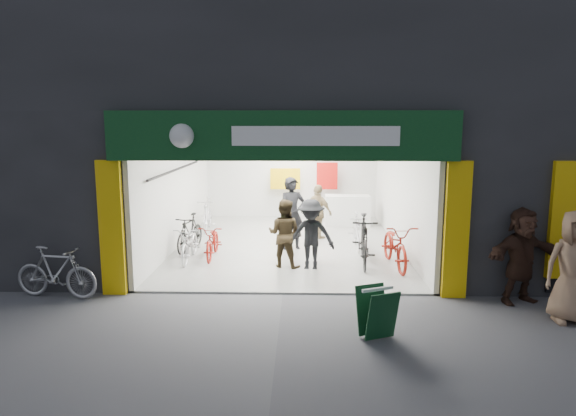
{
  "coord_description": "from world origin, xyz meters",
  "views": [
    {
      "loc": [
        0.37,
        -9.49,
        3.32
      ],
      "look_at": [
        0.06,
        1.5,
        1.44
      ],
      "focal_mm": 32.0,
      "sensor_mm": 36.0,
      "label": 1
    }
  ],
  "objects_px": {
    "parked_bike": "(56,272)",
    "sandwich_board": "(377,311)",
    "bike_left_front": "(190,244)",
    "pedestrian_near": "(574,267)",
    "bike_right_front": "(364,241)"
  },
  "relations": [
    {
      "from": "bike_left_front",
      "to": "sandwich_board",
      "type": "relative_size",
      "value": 2.1
    },
    {
      "from": "bike_left_front",
      "to": "pedestrian_near",
      "type": "distance_m",
      "value": 7.99
    },
    {
      "from": "parked_bike",
      "to": "sandwich_board",
      "type": "bearing_deg",
      "value": -97.0
    },
    {
      "from": "bike_right_front",
      "to": "pedestrian_near",
      "type": "xyz_separation_m",
      "value": [
        3.05,
        -3.3,
        0.36
      ]
    },
    {
      "from": "bike_right_front",
      "to": "sandwich_board",
      "type": "distance_m",
      "value": 4.07
    },
    {
      "from": "parked_bike",
      "to": "sandwich_board",
      "type": "xyz_separation_m",
      "value": [
        5.79,
        -1.67,
        -0.07
      ]
    },
    {
      "from": "pedestrian_near",
      "to": "sandwich_board",
      "type": "bearing_deg",
      "value": -162.35
    },
    {
      "from": "bike_right_front",
      "to": "sandwich_board",
      "type": "xyz_separation_m",
      "value": [
        -0.28,
        -4.06,
        -0.16
      ]
    },
    {
      "from": "parked_bike",
      "to": "pedestrian_near",
      "type": "distance_m",
      "value": 9.17
    },
    {
      "from": "sandwich_board",
      "to": "pedestrian_near",
      "type": "bearing_deg",
      "value": -10.1
    },
    {
      "from": "pedestrian_near",
      "to": "sandwich_board",
      "type": "xyz_separation_m",
      "value": [
        -3.32,
        -0.76,
        -0.51
      ]
    },
    {
      "from": "parked_bike",
      "to": "pedestrian_near",
      "type": "height_order",
      "value": "pedestrian_near"
    },
    {
      "from": "bike_left_front",
      "to": "sandwich_board",
      "type": "distance_m",
      "value": 5.75
    },
    {
      "from": "bike_right_front",
      "to": "pedestrian_near",
      "type": "height_order",
      "value": "pedestrian_near"
    },
    {
      "from": "bike_left_front",
      "to": "parked_bike",
      "type": "height_order",
      "value": "parked_bike"
    }
  ]
}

